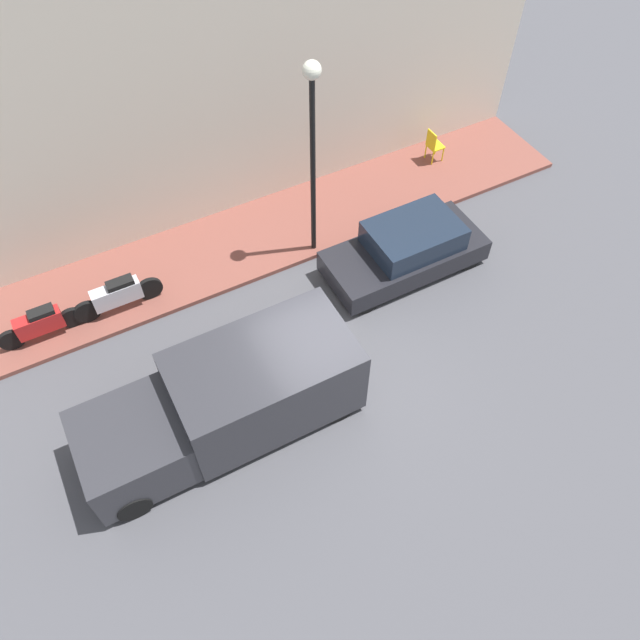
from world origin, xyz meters
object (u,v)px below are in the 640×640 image
object	(u,v)px
delivery_van	(225,401)
scooter_silver	(118,295)
motorcycle_red	(40,324)
streetlamp	(312,130)
cafe_chair	(433,144)
parked_car	(407,249)

from	to	relation	value
delivery_van	scooter_silver	xyz separation A→B (m)	(3.87, 1.03, -0.36)
motorcycle_red	scooter_silver	world-z (taller)	scooter_silver
streetlamp	cafe_chair	bearing A→B (deg)	-71.85
scooter_silver	delivery_van	bearing A→B (deg)	-165.12
delivery_van	streetlamp	bearing A→B (deg)	-46.66
parked_car	cafe_chair	distance (m)	4.14
delivery_van	streetlamp	world-z (taller)	streetlamp
cafe_chair	streetlamp	bearing A→B (deg)	108.15
delivery_van	streetlamp	xyz separation A→B (m)	(3.54, -3.75, 2.59)
streetlamp	scooter_silver	bearing A→B (deg)	86.00
motorcycle_red	cafe_chair	bearing A→B (deg)	-84.16
scooter_silver	streetlamp	distance (m)	5.62
motorcycle_red	streetlamp	world-z (taller)	streetlamp
scooter_silver	cafe_chair	distance (m)	9.36
scooter_silver	cafe_chair	xyz separation A→B (m)	(1.14, -9.29, 0.07)
parked_car	delivery_van	distance (m)	5.80
streetlamp	cafe_chair	world-z (taller)	streetlamp
scooter_silver	streetlamp	xyz separation A→B (m)	(-0.33, -4.78, 2.95)
parked_car	cafe_chair	bearing A→B (deg)	-43.06
delivery_van	cafe_chair	world-z (taller)	delivery_van
delivery_van	cafe_chair	bearing A→B (deg)	-58.72
parked_car	scooter_silver	distance (m)	6.73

